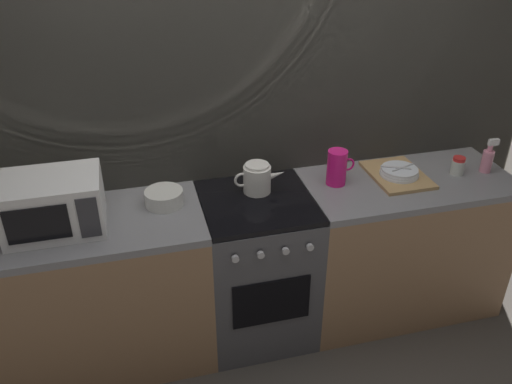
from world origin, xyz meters
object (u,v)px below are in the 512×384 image
mixing_bowl (164,198)px  spice_jar (457,165)px  microwave (53,204)px  stove_unit (257,267)px  dish_pile (398,173)px  kettle (257,178)px  pitcher (337,167)px  spray_bottle (488,159)px

mixing_bowl → spice_jar: spice_jar is taller
microwave → stove_unit: bearing=0.6°
dish_pile → spice_jar: bearing=-7.1°
stove_unit → mixing_bowl: 0.69m
kettle → pitcher: (0.45, -0.02, 0.02)m
kettle → mixing_bowl: bearing=-178.9°
kettle → spice_jar: kettle is taller
pitcher → mixing_bowl: bearing=179.2°
stove_unit → spray_bottle: (1.38, -0.01, 0.53)m
microwave → pitcher: (1.48, 0.08, -0.03)m
pitcher → spice_jar: (0.72, -0.06, -0.05)m
mixing_bowl → pitcher: pitcher is taller
microwave → spray_bottle: size_ratio=2.27×
stove_unit → spray_bottle: bearing=-0.6°
microwave → spray_bottle: 2.38m
kettle → spray_bottle: spray_bottle is taller
stove_unit → pitcher: pitcher is taller
stove_unit → pitcher: size_ratio=4.50×
spice_jar → microwave: bearing=-179.6°
spice_jar → spray_bottle: (0.18, -0.02, 0.03)m
stove_unit → spice_jar: size_ratio=8.57×
stove_unit → kettle: bearing=75.1°
stove_unit → mixing_bowl: (-0.48, 0.08, 0.49)m
spray_bottle → mixing_bowl: bearing=177.0°
dish_pile → spice_jar: spice_jar is taller
stove_unit → spice_jar: spice_jar is taller
pitcher → spray_bottle: spray_bottle is taller
microwave → pitcher: size_ratio=2.30×
kettle → microwave: bearing=-174.4°
stove_unit → kettle: size_ratio=3.16×
kettle → dish_pile: (0.82, -0.04, -0.06)m
pitcher → spice_jar: bearing=-5.0°
spray_bottle → microwave: bearing=179.9°
spice_jar → spray_bottle: spray_bottle is taller
microwave → spice_jar: (2.20, 0.02, -0.08)m
mixing_bowl → spice_jar: 1.68m
microwave → pitcher: microwave is taller
stove_unit → microwave: size_ratio=1.96×
microwave → mixing_bowl: size_ratio=2.30×
dish_pile → microwave: bearing=-178.2°
stove_unit → mixing_bowl: size_ratio=4.50×
kettle → pitcher: pitcher is taller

